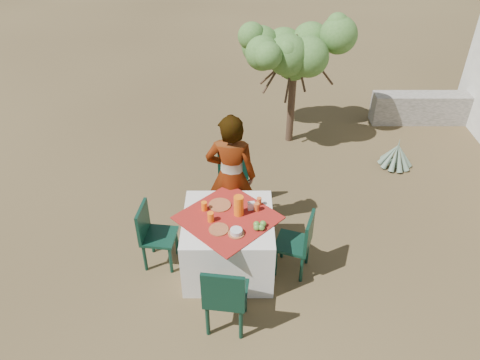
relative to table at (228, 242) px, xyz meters
name	(u,v)px	position (x,y,z in m)	size (l,w,h in m)	color
ground	(248,253)	(0.24, 0.21, -0.38)	(160.00, 160.00, 0.00)	#3B2D1A
table	(228,242)	(0.00, 0.00, 0.00)	(1.30, 1.30, 0.76)	white
chair_far	(234,181)	(0.05, 1.05, 0.12)	(0.42, 0.42, 0.89)	black
chair_near	(225,296)	(-0.01, -0.91, 0.13)	(0.47, 0.47, 0.92)	black
chair_left	(153,233)	(-0.89, 0.07, 0.08)	(0.43, 0.43, 0.83)	black
chair_right	(299,242)	(0.81, -0.08, 0.08)	(0.49, 0.49, 0.83)	black
person	(231,177)	(0.03, 0.67, 0.47)	(0.62, 0.41, 1.69)	#8C6651
shrub_tree	(298,56)	(1.04, 3.03, 1.09)	(1.59, 1.56, 1.87)	#402B20
agave	(396,156)	(2.59, 2.17, -0.19)	(0.52, 0.53, 0.56)	slate
stone_wall	(444,108)	(3.84, 3.61, -0.10)	(2.60, 0.35, 0.55)	gray
plate_far	(220,205)	(-0.10, 0.21, 0.39)	(0.26, 0.26, 0.01)	brown
plate_near	(219,229)	(-0.09, -0.21, 0.39)	(0.22, 0.22, 0.01)	brown
glass_far	(204,206)	(-0.27, 0.13, 0.44)	(0.07, 0.07, 0.11)	orange
glass_near	(211,217)	(-0.19, -0.06, 0.44)	(0.07, 0.07, 0.12)	orange
juice_pitcher	(239,206)	(0.12, 0.06, 0.50)	(0.11, 0.11, 0.25)	orange
bowl_plate	(236,233)	(0.09, -0.27, 0.39)	(0.18, 0.18, 0.01)	brown
white_bowl	(236,231)	(0.09, -0.27, 0.42)	(0.13, 0.13, 0.05)	silver
jar_left	(257,207)	(0.32, 0.12, 0.43)	(0.06, 0.06, 0.10)	#D45A25
jar_right	(259,201)	(0.36, 0.23, 0.43)	(0.06, 0.06, 0.09)	#D45A25
napkin_holder	(251,206)	(0.26, 0.14, 0.43)	(0.08, 0.05, 0.10)	silver
fruit_cluster	(259,226)	(0.35, -0.18, 0.42)	(0.14, 0.13, 0.07)	#518430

